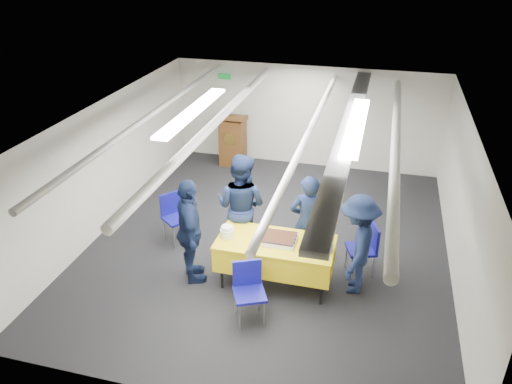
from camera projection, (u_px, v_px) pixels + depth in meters
ground at (270, 241)px, 8.76m from camera, size 7.00×7.00×0.00m
room_shell at (282, 137)px, 8.27m from camera, size 6.00×7.00×2.30m
serving_table at (275, 253)px, 7.45m from camera, size 1.74×0.84×0.77m
sheet_cake at (279, 239)px, 7.33m from camera, size 0.52×0.41×0.09m
plate_stack_left at (227, 232)px, 7.44m from camera, size 0.21×0.21×0.18m
plate_stack_right at (325, 245)px, 7.10m from camera, size 0.22×0.22×0.18m
podium at (233, 139)px, 11.47m from camera, size 0.62×0.53×1.25m
chair_near at (248, 285)px, 6.81m from camera, size 0.56×0.56×0.87m
chair_right at (367, 245)px, 7.71m from camera, size 0.53×0.53×0.87m
chair_left at (174, 212)px, 8.60m from camera, size 0.59×0.59×0.87m
sailor_a at (307, 222)px, 7.81m from camera, size 0.67×0.55×1.59m
sailor_b at (241, 206)px, 8.04m from camera, size 0.99×0.83×1.80m
sailor_c at (190, 232)px, 7.44m from camera, size 0.83×1.07×1.70m
sailor_d at (357, 245)px, 7.24m from camera, size 0.66×1.05×1.57m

